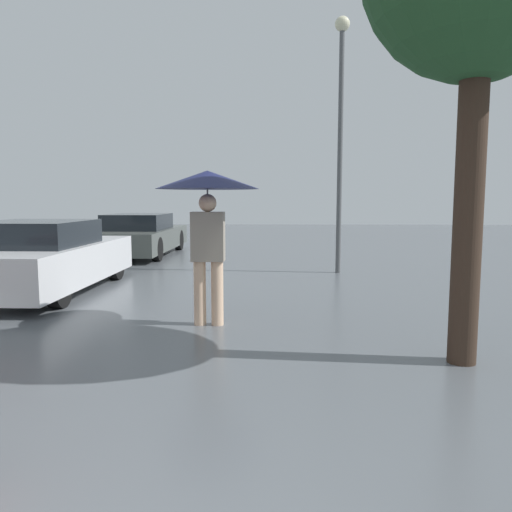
% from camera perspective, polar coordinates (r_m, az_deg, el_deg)
% --- Properties ---
extents(pedestrian, '(1.23, 1.23, 1.87)m').
position_cam_1_polar(pedestrian, '(6.02, -5.56, 6.74)').
color(pedestrian, beige).
rests_on(pedestrian, ground_plane).
extents(parked_car_middle, '(1.82, 4.05, 1.19)m').
position_cam_1_polar(parked_car_middle, '(9.00, -23.35, -0.22)').
color(parked_car_middle, silver).
rests_on(parked_car_middle, ground_plane).
extents(parked_car_farthest, '(1.74, 4.54, 1.14)m').
position_cam_1_polar(parked_car_farthest, '(14.12, -13.07, 2.30)').
color(parked_car_farthest, '#4C514C').
rests_on(parked_car_farthest, ground_plane).
extents(street_lamp, '(0.30, 0.30, 5.16)m').
position_cam_1_polar(street_lamp, '(10.68, 9.66, 16.05)').
color(street_lamp, '#515456').
rests_on(street_lamp, ground_plane).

